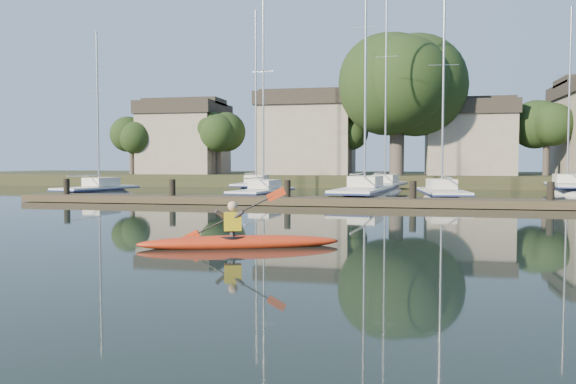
% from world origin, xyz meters
% --- Properties ---
extents(ground, '(160.00, 160.00, 0.00)m').
position_xyz_m(ground, '(0.00, 0.00, 0.00)').
color(ground, black).
rests_on(ground, ground).
extents(kayak, '(4.85, 2.25, 1.57)m').
position_xyz_m(kayak, '(-1.36, 0.19, 0.19)').
color(kayak, '#C04B0E').
rests_on(kayak, ground).
extents(dock, '(34.00, 2.00, 1.80)m').
position_xyz_m(dock, '(0.00, 14.00, 0.20)').
color(dock, '#4F3F2D').
rests_on(dock, ground).
extents(sailboat_0, '(3.28, 7.35, 11.27)m').
position_xyz_m(sailboat_0, '(-15.87, 18.50, -0.18)').
color(sailboat_0, silver).
rests_on(sailboat_0, ground).
extents(sailboat_1, '(2.81, 7.78, 12.43)m').
position_xyz_m(sailboat_1, '(-5.28, 17.99, -0.17)').
color(sailboat_1, silver).
rests_on(sailboat_1, ground).
extents(sailboat_2, '(3.53, 10.05, 16.29)m').
position_xyz_m(sailboat_2, '(0.42, 18.25, -0.20)').
color(sailboat_2, silver).
rests_on(sailboat_2, ground).
extents(sailboat_3, '(2.74, 7.98, 12.62)m').
position_xyz_m(sailboat_3, '(4.62, 18.23, -0.19)').
color(sailboat_3, silver).
rests_on(sailboat_3, ground).
extents(sailboat_5, '(2.24, 8.70, 14.32)m').
position_xyz_m(sailboat_5, '(-8.05, 26.85, -0.18)').
color(sailboat_5, silver).
rests_on(sailboat_5, ground).
extents(sailboat_6, '(3.57, 10.35, 16.13)m').
position_xyz_m(sailboat_6, '(1.26, 26.90, -0.19)').
color(sailboat_6, silver).
rests_on(sailboat_6, ground).
extents(sailboat_7, '(3.18, 8.73, 13.76)m').
position_xyz_m(sailboat_7, '(13.33, 27.67, -0.20)').
color(sailboat_7, silver).
rests_on(sailboat_7, ground).
extents(shore, '(90.00, 25.25, 12.75)m').
position_xyz_m(shore, '(1.61, 40.29, 3.23)').
color(shore, '#253319').
rests_on(shore, ground).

